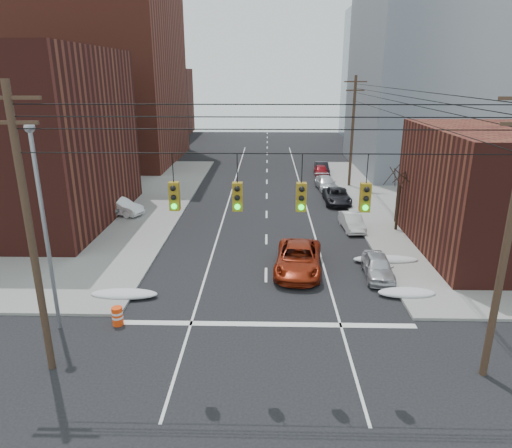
# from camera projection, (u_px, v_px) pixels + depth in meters

# --- Properties ---
(ground) EXTENTS (160.00, 160.00, 0.00)m
(ground) POSITION_uv_depth(u_px,v_px,m) (265.00, 427.00, 15.14)
(ground) COLOR black
(ground) RESTS_ON ground
(building_brick_tall) EXTENTS (24.00, 20.00, 30.00)m
(building_brick_tall) POSITION_uv_depth(u_px,v_px,m) (75.00, 41.00, 56.55)
(building_brick_tall) COLOR maroon
(building_brick_tall) RESTS_ON ground
(building_brick_far) EXTENTS (22.00, 18.00, 12.00)m
(building_brick_far) POSITION_uv_depth(u_px,v_px,m) (127.00, 103.00, 84.10)
(building_brick_far) COLOR #481B15
(building_brick_far) RESTS_ON ground
(building_office) EXTENTS (22.00, 20.00, 25.00)m
(building_office) POSITION_uv_depth(u_px,v_px,m) (459.00, 61.00, 52.46)
(building_office) COLOR gray
(building_office) RESTS_ON ground
(building_glass) EXTENTS (20.00, 18.00, 22.00)m
(building_glass) POSITION_uv_depth(u_px,v_px,m) (409.00, 74.00, 77.56)
(building_glass) COLOR gray
(building_glass) RESTS_ON ground
(utility_pole_left) EXTENTS (2.20, 0.28, 11.00)m
(utility_pole_left) POSITION_uv_depth(u_px,v_px,m) (30.00, 231.00, 16.37)
(utility_pole_left) COLOR #473323
(utility_pole_left) RESTS_ON ground
(utility_pole_right) EXTENTS (2.20, 0.28, 11.00)m
(utility_pole_right) POSITION_uv_depth(u_px,v_px,m) (508.00, 235.00, 15.97)
(utility_pole_right) COLOR #473323
(utility_pole_right) RESTS_ON ground
(utility_pole_far) EXTENTS (2.20, 0.28, 11.00)m
(utility_pole_far) POSITION_uv_depth(u_px,v_px,m) (352.00, 130.00, 45.39)
(utility_pole_far) COLOR #473323
(utility_pole_far) RESTS_ON ground
(traffic_signals) EXTENTS (17.00, 0.42, 2.02)m
(traffic_signals) POSITION_uv_depth(u_px,v_px,m) (269.00, 195.00, 15.71)
(traffic_signals) COLOR black
(traffic_signals) RESTS_ON ground
(street_light) EXTENTS (0.44, 0.44, 9.32)m
(street_light) POSITION_uv_depth(u_px,v_px,m) (43.00, 213.00, 19.32)
(street_light) COLOR gray
(street_light) RESTS_ON ground
(bare_tree) EXTENTS (2.09, 2.20, 4.93)m
(bare_tree) POSITION_uv_depth(u_px,v_px,m) (398.00, 201.00, 33.17)
(bare_tree) COLOR black
(bare_tree) RESTS_ON ground
(snow_nw) EXTENTS (3.50, 1.08, 0.42)m
(snow_nw) POSITION_uv_depth(u_px,v_px,m) (124.00, 294.00, 23.79)
(snow_nw) COLOR silver
(snow_nw) RESTS_ON ground
(snow_ne) EXTENTS (3.00, 1.08, 0.42)m
(snow_ne) POSITION_uv_depth(u_px,v_px,m) (407.00, 293.00, 23.92)
(snow_ne) COLOR silver
(snow_ne) RESTS_ON ground
(snow_east_far) EXTENTS (4.00, 1.08, 0.42)m
(snow_east_far) POSITION_uv_depth(u_px,v_px,m) (386.00, 260.00, 28.19)
(snow_east_far) COLOR silver
(snow_east_far) RESTS_ON ground
(red_pickup) EXTENTS (3.19, 5.91, 1.58)m
(red_pickup) POSITION_uv_depth(u_px,v_px,m) (298.00, 259.00, 26.81)
(red_pickup) COLOR maroon
(red_pickup) RESTS_ON ground
(parked_car_a) EXTENTS (1.76, 3.94, 1.31)m
(parked_car_a) POSITION_uv_depth(u_px,v_px,m) (378.00, 267.00, 26.06)
(parked_car_a) COLOR silver
(parked_car_a) RESTS_ON ground
(parked_car_b) EXTENTS (1.55, 3.84, 1.24)m
(parked_car_b) POSITION_uv_depth(u_px,v_px,m) (352.00, 222.00, 34.07)
(parked_car_b) COLOR silver
(parked_car_b) RESTS_ON ground
(parked_car_c) EXTENTS (2.24, 4.80, 1.33)m
(parked_car_c) POSITION_uv_depth(u_px,v_px,m) (337.00, 196.00, 40.99)
(parked_car_c) COLOR black
(parked_car_c) RESTS_ON ground
(parked_car_d) EXTENTS (2.21, 4.56, 1.28)m
(parked_car_d) POSITION_uv_depth(u_px,v_px,m) (326.00, 183.00, 45.97)
(parked_car_d) COLOR silver
(parked_car_d) RESTS_ON ground
(parked_car_e) EXTENTS (1.59, 3.78, 1.28)m
(parked_car_e) POSITION_uv_depth(u_px,v_px,m) (321.00, 171.00, 51.70)
(parked_car_e) COLOR maroon
(parked_car_e) RESTS_ON ground
(parked_car_f) EXTENTS (1.44, 4.05, 1.33)m
(parked_car_f) POSITION_uv_depth(u_px,v_px,m) (322.00, 168.00, 53.11)
(parked_car_f) COLOR black
(parked_car_f) RESTS_ON ground
(lot_car_a) EXTENTS (4.26, 2.87, 1.33)m
(lot_car_a) POSITION_uv_depth(u_px,v_px,m) (120.00, 207.00, 37.21)
(lot_car_a) COLOR white
(lot_car_a) RESTS_ON sidewalk_nw
(lot_car_b) EXTENTS (5.65, 3.22, 1.49)m
(lot_car_b) POSITION_uv_depth(u_px,v_px,m) (93.00, 205.00, 37.36)
(lot_car_b) COLOR #A5A5A9
(lot_car_b) RESTS_ON sidewalk_nw
(lot_car_c) EXTENTS (4.83, 3.10, 1.30)m
(lot_car_c) POSITION_uv_depth(u_px,v_px,m) (60.00, 207.00, 37.26)
(lot_car_c) COLOR black
(lot_car_c) RESTS_ON sidewalk_nw
(lot_car_d) EXTENTS (4.05, 2.87, 1.28)m
(lot_car_d) POSITION_uv_depth(u_px,v_px,m) (62.00, 195.00, 40.90)
(lot_car_d) COLOR #B2B1B6
(lot_car_d) RESTS_ON sidewalk_nw
(construction_barrel) EXTENTS (0.65, 0.65, 0.89)m
(construction_barrel) POSITION_uv_depth(u_px,v_px,m) (117.00, 316.00, 21.14)
(construction_barrel) COLOR #FF400D
(construction_barrel) RESTS_ON ground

